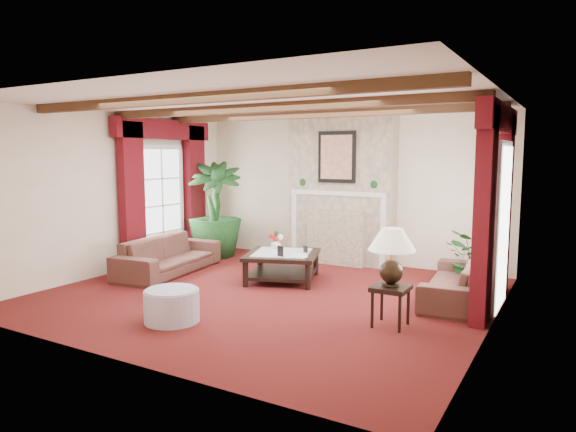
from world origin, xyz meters
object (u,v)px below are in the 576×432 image
Objects in this scene: sofa_left at (168,249)px; sofa_right at (457,274)px; side_table at (390,306)px; ottoman at (172,306)px; coffee_table at (282,267)px; potted_palm at (215,230)px.

sofa_right is (4.59, 0.71, -0.03)m from sofa_left.
ottoman is at bearing -153.80° from side_table.
sofa_left is 1.96× the size of coffee_table.
coffee_table is at bearing 86.92° from ottoman.
sofa_left is 4.22m from side_table.
ottoman is at bearing -112.65° from coffee_table.
potted_palm reaches higher than ottoman.
sofa_right is 0.92× the size of potted_palm.
sofa_left is at bearing 169.58° from side_table.
side_table is at bearing -21.35° from sofa_right.
ottoman is at bearing -143.77° from sofa_left.
sofa_right is 2.66m from coffee_table.
sofa_right reaches higher than side_table.
sofa_left is 4.64m from sofa_right.
coffee_table is 2.40m from ottoman.
ottoman is at bearing -51.27° from sofa_right.
side_table is at bearing -27.66° from potted_palm.
potted_palm is 4.41× the size of side_table.
potted_palm is 1.93× the size of coffee_table.
sofa_left is 4.47× the size of side_table.
sofa_right is at bearing 73.35° from side_table.
potted_palm reaches higher than sofa_right.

